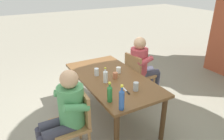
% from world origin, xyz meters
% --- Properties ---
extents(ground_plane, '(24.00, 24.00, 0.00)m').
position_xyz_m(ground_plane, '(0.00, 0.00, 0.00)').
color(ground_plane, gray).
extents(dining_table, '(1.73, 0.90, 0.75)m').
position_xyz_m(dining_table, '(0.00, 0.00, 0.66)').
color(dining_table, brown).
rests_on(dining_table, ground_plane).
extents(chair_far_left, '(0.49, 0.49, 0.87)m').
position_xyz_m(chair_far_left, '(-0.38, 0.75, 0.49)').
color(chair_far_left, '#A37547').
rests_on(chair_far_left, ground_plane).
extents(chair_near_right, '(0.46, 0.46, 0.87)m').
position_xyz_m(chair_near_right, '(0.39, -0.75, 0.49)').
color(chair_near_right, '#A37547').
rests_on(chair_near_right, ground_plane).
extents(person_in_white_shirt, '(0.47, 0.62, 1.18)m').
position_xyz_m(person_in_white_shirt, '(-0.39, 0.86, 0.66)').
color(person_in_white_shirt, '#B7424C').
rests_on(person_in_white_shirt, ground_plane).
extents(person_in_plaid_shirt, '(0.47, 0.62, 1.18)m').
position_xyz_m(person_in_plaid_shirt, '(0.39, -0.86, 0.66)').
color(person_in_plaid_shirt, '#4C935B').
rests_on(person_in_plaid_shirt, ground_plane).
extents(bottle_green, '(0.06, 0.06, 0.26)m').
position_xyz_m(bottle_green, '(0.58, -0.36, 0.86)').
color(bottle_green, '#287A38').
rests_on(bottle_green, dining_table).
extents(bottle_blue, '(0.06, 0.06, 0.32)m').
position_xyz_m(bottle_blue, '(0.80, -0.32, 0.88)').
color(bottle_blue, '#2D56A3').
rests_on(bottle_blue, dining_table).
extents(bottle_clear, '(0.06, 0.06, 0.23)m').
position_xyz_m(bottle_clear, '(0.10, -0.17, 0.85)').
color(bottle_clear, white).
rests_on(bottle_clear, dining_table).
extents(cup_terracotta, '(0.07, 0.07, 0.09)m').
position_xyz_m(cup_terracotta, '(0.05, 0.03, 0.79)').
color(cup_terracotta, '#BC6B47').
rests_on(cup_terracotta, dining_table).
extents(cup_glass, '(0.07, 0.07, 0.12)m').
position_xyz_m(cup_glass, '(-0.17, -0.18, 0.80)').
color(cup_glass, silver).
rests_on(cup_glass, dining_table).
extents(cup_white, '(0.07, 0.07, 0.09)m').
position_xyz_m(cup_white, '(-0.10, 0.17, 0.79)').
color(cup_white, white).
rests_on(cup_white, dining_table).
extents(cup_steel, '(0.07, 0.07, 0.12)m').
position_xyz_m(cup_steel, '(0.51, 0.08, 0.81)').
color(cup_steel, '#B2B7BC').
rests_on(cup_steel, dining_table).
extents(table_knife, '(0.24, 0.05, 0.01)m').
position_xyz_m(table_knife, '(0.46, -0.04, 0.75)').
color(table_knife, silver).
rests_on(table_knife, dining_table).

